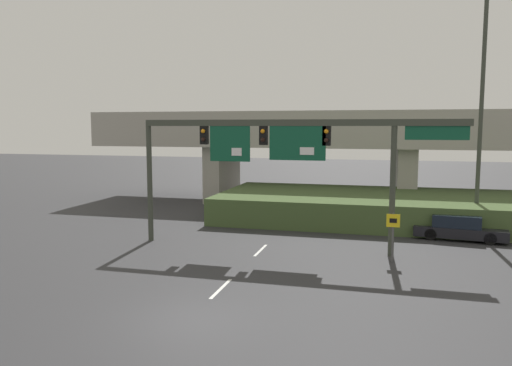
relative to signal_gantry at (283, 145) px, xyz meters
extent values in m
plane|color=#2D2D30|center=(-1.03, -9.78, -5.29)|extent=(160.00, 160.00, 0.00)
cube|color=silver|center=(-1.03, -6.71, -5.29)|extent=(0.14, 2.40, 0.01)
cube|color=silver|center=(-1.03, -0.54, -5.29)|extent=(0.14, 2.40, 0.01)
cube|color=silver|center=(-1.03, 5.63, -5.29)|extent=(0.14, 2.40, 0.01)
cube|color=silver|center=(-1.03, 11.80, -5.29)|extent=(0.14, 2.40, 0.01)
cylinder|color=#383D33|center=(-7.35, 0.02, -2.02)|extent=(0.28, 0.28, 6.54)
cylinder|color=#383D33|center=(5.30, 0.02, -2.02)|extent=(0.28, 0.28, 6.54)
cube|color=#383D33|center=(0.68, 0.02, 1.09)|extent=(16.07, 0.32, 0.32)
cube|color=black|center=(-4.19, 0.02, 0.45)|extent=(0.40, 0.28, 0.95)
sphere|color=orange|center=(-4.19, -0.15, 0.67)|extent=(0.22, 0.22, 0.22)
sphere|color=black|center=(-4.19, -0.15, 0.24)|extent=(0.22, 0.22, 0.22)
cube|color=black|center=(-1.03, 0.02, 0.45)|extent=(0.40, 0.28, 0.95)
sphere|color=orange|center=(-1.03, -0.15, 0.67)|extent=(0.22, 0.22, 0.22)
sphere|color=black|center=(-1.03, -0.15, 0.24)|extent=(0.22, 0.22, 0.22)
cube|color=black|center=(2.13, 0.02, 0.45)|extent=(0.40, 0.28, 0.95)
sphere|color=orange|center=(2.13, -0.15, 0.67)|extent=(0.22, 0.22, 0.22)
sphere|color=black|center=(2.13, -0.15, 0.24)|extent=(0.22, 0.22, 0.22)
cube|color=#0F4C33|center=(-2.77, -0.08, 0.03)|extent=(2.12, 0.08, 1.80)
cube|color=white|center=(-2.40, -0.13, -0.38)|extent=(0.53, 0.03, 0.40)
cube|color=#0F4C33|center=(0.71, -0.08, 0.09)|extent=(2.79, 0.08, 1.68)
cube|color=white|center=(1.20, -0.13, -0.29)|extent=(0.70, 0.03, 0.37)
cube|color=#0F4C33|center=(7.18, -0.04, 0.61)|extent=(2.82, 0.07, 0.64)
cylinder|color=#4C4C4C|center=(5.36, -1.07, -4.15)|extent=(0.08, 0.08, 2.28)
cube|color=yellow|center=(5.36, -1.12, -3.36)|extent=(0.60, 0.03, 0.60)
cube|color=black|center=(5.36, -1.14, -3.36)|extent=(0.33, 0.01, 0.21)
cylinder|color=#383D33|center=(10.15, 6.96, 1.58)|extent=(0.24, 0.24, 13.75)
cube|color=#A39E93|center=(-1.03, 15.62, 0.22)|extent=(35.17, 7.24, 1.86)
cube|color=#A39E93|center=(-1.03, 12.20, 1.60)|extent=(35.17, 0.40, 0.90)
cube|color=#A39E93|center=(-8.50, 15.62, -3.00)|extent=(1.40, 5.79, 4.59)
cube|color=#A39E93|center=(6.45, 15.62, -3.00)|extent=(1.40, 5.79, 4.59)
cube|color=#42562D|center=(3.91, 9.29, -4.43)|extent=(19.68, 9.74, 1.72)
cube|color=black|center=(9.01, 4.70, -4.86)|extent=(4.99, 2.50, 0.56)
cube|color=black|center=(8.82, 4.72, -4.25)|extent=(2.69, 2.01, 0.66)
cylinder|color=black|center=(10.59, 5.34, -4.97)|extent=(0.66, 0.30, 0.64)
cylinder|color=black|center=(10.37, 3.67, -4.97)|extent=(0.66, 0.30, 0.64)
cylinder|color=black|center=(7.64, 5.72, -4.97)|extent=(0.66, 0.30, 0.64)
cylinder|color=black|center=(7.43, 4.06, -4.97)|extent=(0.66, 0.30, 0.64)
cube|color=black|center=(11.66, 5.48, -4.19)|extent=(2.55, 1.82, 0.69)
cylinder|color=black|center=(10.46, 6.37, -4.97)|extent=(0.65, 0.27, 0.64)
cylinder|color=black|center=(10.34, 4.77, -4.97)|extent=(0.65, 0.27, 0.64)
camera|label=1|loc=(5.03, -24.32, 0.92)|focal=35.00mm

